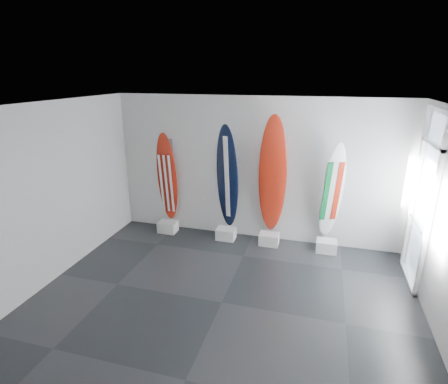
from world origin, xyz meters
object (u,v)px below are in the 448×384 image
(surfboard_navy, at_px, (227,178))
(surfboard_swiss, at_px, (273,176))
(surfboard_usa, at_px, (167,178))
(surfboard_italy, at_px, (332,192))

(surfboard_navy, distance_m, surfboard_swiss, 0.94)
(surfboard_usa, height_order, surfboard_navy, surfboard_navy)
(surfboard_usa, xyz_separation_m, surfboard_navy, (1.36, 0.00, 0.11))
(surfboard_usa, height_order, surfboard_italy, surfboard_usa)
(surfboard_usa, distance_m, surfboard_italy, 3.45)
(surfboard_italy, bearing_deg, surfboard_usa, 159.40)
(surfboard_usa, bearing_deg, surfboard_navy, 0.32)
(surfboard_usa, height_order, surfboard_swiss, surfboard_swiss)
(surfboard_navy, xyz_separation_m, surfboard_swiss, (0.93, 0.00, 0.11))
(surfboard_usa, relative_size, surfboard_italy, 1.00)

